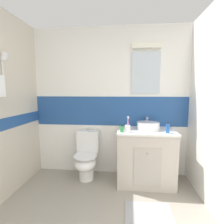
% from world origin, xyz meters
% --- Properties ---
extents(wall_back_tiled, '(3.20, 0.20, 2.50)m').
position_xyz_m(wall_back_tiled, '(0.01, 2.45, 1.26)').
color(wall_back_tiled, white).
rests_on(wall_back_tiled, ground_plane).
extents(vanity_cabinet, '(0.87, 0.58, 0.85)m').
position_xyz_m(vanity_cabinet, '(0.59, 2.12, 0.43)').
color(vanity_cabinet, beige).
rests_on(vanity_cabinet, ground_plane).
extents(sink_basin, '(0.34, 0.39, 0.18)m').
position_xyz_m(sink_basin, '(0.62, 2.16, 0.91)').
color(sink_basin, white).
rests_on(sink_basin, vanity_cabinet).
extents(toilet, '(0.37, 0.50, 0.79)m').
position_xyz_m(toilet, '(-0.36, 2.16, 0.36)').
color(toilet, white).
rests_on(toilet, ground_plane).
extents(toothbrush_cup, '(0.08, 0.08, 0.24)m').
position_xyz_m(toothbrush_cup, '(0.31, 1.95, 0.91)').
color(toothbrush_cup, white).
rests_on(toothbrush_cup, vanity_cabinet).
extents(soap_dispenser, '(0.05, 0.05, 0.17)m').
position_xyz_m(soap_dispenser, '(0.87, 1.95, 0.92)').
color(soap_dispenser, '#2659B2').
rests_on(soap_dispenser, vanity_cabinet).
extents(perfume_flask_small, '(0.05, 0.03, 0.11)m').
position_xyz_m(perfume_flask_small, '(0.22, 1.95, 0.90)').
color(perfume_flask_small, green).
rests_on(perfume_flask_small, vanity_cabinet).
extents(bath_mat, '(0.56, 0.43, 0.01)m').
position_xyz_m(bath_mat, '(0.56, 1.41, 0.01)').
color(bath_mat, '#99999E').
rests_on(bath_mat, ground_plane).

